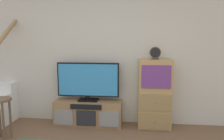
{
  "coord_description": "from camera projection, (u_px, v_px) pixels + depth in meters",
  "views": [
    {
      "loc": [
        0.54,
        -1.54,
        1.58
      ],
      "look_at": [
        0.19,
        1.83,
        1.1
      ],
      "focal_mm": 33.67,
      "sensor_mm": 36.0,
      "label": 1
    }
  ],
  "objects": [
    {
      "name": "bar_stool_far",
      "position": [
        1.0,
        109.0,
        3.3
      ],
      "size": [
        0.34,
        0.34,
        0.68
      ],
      "color": "brown",
      "rests_on": "ground_plane"
    },
    {
      "name": "desk_clock",
      "position": [
        155.0,
        53.0,
        3.66
      ],
      "size": [
        0.2,
        0.08,
        0.22
      ],
      "color": "#4C3823",
      "rests_on": "side_cabinet"
    },
    {
      "name": "television",
      "position": [
        88.0,
        81.0,
        3.89
      ],
      "size": [
        1.15,
        0.22,
        0.72
      ],
      "color": "black",
      "rests_on": "media_console"
    },
    {
      "name": "media_console",
      "position": [
        88.0,
        113.0,
        3.95
      ],
      "size": [
        1.25,
        0.38,
        0.46
      ],
      "color": "#997047",
      "rests_on": "ground_plane"
    },
    {
      "name": "side_cabinet",
      "position": [
        155.0,
        94.0,
        3.78
      ],
      "size": [
        0.58,
        0.38,
        1.25
      ],
      "color": "tan",
      "rests_on": "ground_plane"
    },
    {
      "name": "back_wall",
      "position": [
        106.0,
        53.0,
        4.03
      ],
      "size": [
        6.4,
        0.12,
        2.7
      ],
      "primitive_type": "cube",
      "color": "beige",
      "rests_on": "ground_plane"
    }
  ]
}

